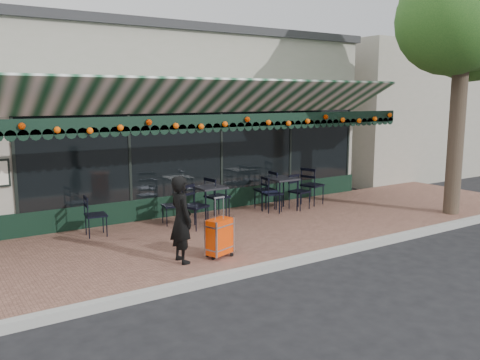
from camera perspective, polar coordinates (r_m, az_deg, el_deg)
ground at (r=9.04m, az=3.52°, el=-9.90°), size 80.00×80.00×0.00m
sidewalk at (r=10.61m, az=-3.01°, el=-6.54°), size 18.00×4.00×0.15m
curb at (r=8.95m, az=3.83°, el=-9.58°), size 18.00×0.16×0.15m
restaurant_building at (r=15.54m, az=-14.11°, el=6.49°), size 12.00×9.60×4.50m
neighbor_building_right at (r=23.43m, az=17.55°, el=7.54°), size 12.00×8.00×4.80m
woman at (r=8.75m, az=-6.62°, el=-4.41°), size 0.36×0.55×1.51m
suitcase at (r=9.07m, az=-2.32°, el=-6.43°), size 0.53×0.40×1.08m
cafe_table_a at (r=12.69m, az=4.71°, el=-0.13°), size 0.67×0.67×0.82m
cafe_table_b at (r=11.67m, az=-3.39°, el=-1.10°), size 0.64×0.64×0.79m
chair_a_left at (r=12.82m, az=2.89°, el=-1.18°), size 0.54×0.54×0.97m
chair_a_right at (r=12.59m, az=3.58°, el=-1.55°), size 0.51×0.51×0.89m
chair_a_front at (r=12.92m, az=6.69°, el=-1.34°), size 0.51×0.51×0.88m
chair_a_extra at (r=13.53m, az=8.13°, el=-0.62°), size 0.61×0.61×1.01m
chair_b_left at (r=11.43m, az=-7.66°, el=-2.90°), size 0.48×0.48×0.83m
chair_b_right at (r=11.97m, az=-2.57°, el=-1.92°), size 0.54×0.54×0.97m
chair_b_front at (r=11.01m, az=-5.06°, el=-3.00°), size 0.61×0.61×0.95m
chair_solo at (r=10.79m, az=-15.89°, el=-3.85°), size 0.47×0.47×0.86m
street_tree at (r=13.60m, az=24.17°, el=16.34°), size 3.47×3.00×6.37m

